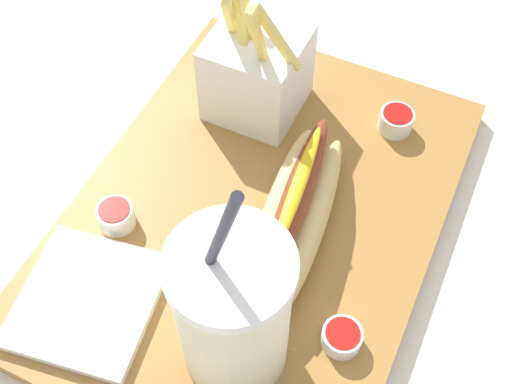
% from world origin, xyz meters
% --- Properties ---
extents(ground_plane, '(2.40, 2.40, 0.02)m').
position_xyz_m(ground_plane, '(0.00, 0.00, -0.01)').
color(ground_plane, silver).
extents(food_tray, '(0.43, 0.32, 0.02)m').
position_xyz_m(food_tray, '(0.00, 0.00, 0.01)').
color(food_tray, olive).
rests_on(food_tray, ground_plane).
extents(soda_cup, '(0.09, 0.09, 0.24)m').
position_xyz_m(soda_cup, '(0.13, 0.04, 0.09)').
color(soda_cup, beige).
rests_on(soda_cup, food_tray).
extents(fries_basket, '(0.09, 0.09, 0.16)m').
position_xyz_m(fries_basket, '(-0.12, -0.06, 0.07)').
color(fries_basket, white).
rests_on(fries_basket, food_tray).
extents(hot_dog_1, '(0.19, 0.08, 0.07)m').
position_xyz_m(hot_dog_1, '(-0.00, 0.04, 0.05)').
color(hot_dog_1, '#DBB775').
rests_on(hot_dog_1, food_tray).
extents(ketchup_cup_1, '(0.03, 0.03, 0.02)m').
position_xyz_m(ketchup_cup_1, '(-0.15, 0.08, 0.03)').
color(ketchup_cup_1, white).
rests_on(ketchup_cup_1, food_tray).
extents(ketchup_cup_2, '(0.03, 0.03, 0.02)m').
position_xyz_m(ketchup_cup_2, '(0.06, -0.11, 0.03)').
color(ketchup_cup_2, white).
rests_on(ketchup_cup_2, food_tray).
extents(ketchup_cup_3, '(0.03, 0.03, 0.02)m').
position_xyz_m(ketchup_cup_3, '(0.08, 0.11, 0.03)').
color(ketchup_cup_3, white).
rests_on(ketchup_cup_3, food_tray).
extents(napkin_stack, '(0.13, 0.12, 0.01)m').
position_xyz_m(napkin_stack, '(0.14, -0.09, 0.02)').
color(napkin_stack, white).
rests_on(napkin_stack, food_tray).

